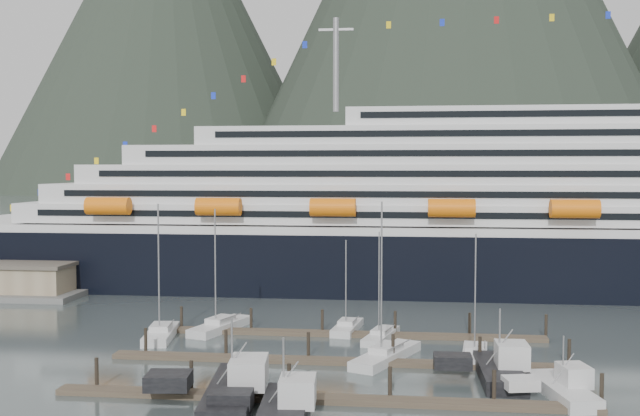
# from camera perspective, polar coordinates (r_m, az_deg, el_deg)

# --- Properties ---
(ground) EXTENTS (1600.00, 1600.00, 0.00)m
(ground) POSITION_cam_1_polar(r_m,az_deg,el_deg) (76.92, 4.75, -12.40)
(ground) COLOR #455152
(ground) RESTS_ON ground
(mountains) EXTENTS (870.00, 440.00, 420.00)m
(mountains) POSITION_cam_1_polar(r_m,az_deg,el_deg) (679.76, 11.20, 15.09)
(mountains) COLOR black
(mountains) RESTS_ON ground
(cruise_ship) EXTENTS (210.00, 30.40, 50.30)m
(cruise_ship) POSITION_cam_1_polar(r_m,az_deg,el_deg) (132.23, 18.75, -0.79)
(cruise_ship) COLOR black
(cruise_ship) RESTS_ON ground
(dock_near) EXTENTS (48.18, 2.28, 3.20)m
(dock_near) POSITION_cam_1_polar(r_m,az_deg,el_deg) (67.66, 0.14, -14.28)
(dock_near) COLOR #48392E
(dock_near) RESTS_ON ground
(dock_mid) EXTENTS (48.18, 2.28, 3.20)m
(dock_mid) POSITION_cam_1_polar(r_m,az_deg,el_deg) (80.10, 1.23, -11.54)
(dock_mid) COLOR #48392E
(dock_mid) RESTS_ON ground
(dock_far) EXTENTS (48.18, 2.28, 3.20)m
(dock_far) POSITION_cam_1_polar(r_m,az_deg,el_deg) (92.69, 2.01, -9.53)
(dock_far) COLOR #48392E
(dock_far) RESTS_ON ground
(sailboat_a) EXTENTS (4.50, 10.55, 16.84)m
(sailboat_a) POSITION_cam_1_polar(r_m,az_deg,el_deg) (93.29, -12.02, -9.41)
(sailboat_a) COLOR silver
(sailboat_a) RESTS_ON ground
(sailboat_d) EXTENTS (7.51, 12.28, 17.54)m
(sailboat_d) POSITION_cam_1_polar(r_m,az_deg,el_deg) (81.47, 5.06, -11.19)
(sailboat_d) COLOR silver
(sailboat_d) RESTS_ON ground
(sailboat_e) EXTENTS (6.17, 11.51, 15.99)m
(sailboat_e) POSITION_cam_1_polar(r_m,az_deg,el_deg) (96.47, -7.59, -8.97)
(sailboat_e) COLOR silver
(sailboat_e) RESTS_ON ground
(sailboat_f) EXTENTS (3.61, 9.00, 12.03)m
(sailboat_f) POSITION_cam_1_polar(r_m,az_deg,el_deg) (95.20, 2.09, -9.13)
(sailboat_f) COLOR silver
(sailboat_f) RESTS_ON ground
(sailboat_g) EXTENTS (4.40, 9.53, 13.37)m
(sailboat_g) POSITION_cam_1_polar(r_m,az_deg,el_deg) (90.89, 4.66, -9.73)
(sailboat_g) COLOR silver
(sailboat_g) RESTS_ON ground
(sailboat_h) EXTENTS (3.49, 9.02, 14.00)m
(sailboat_h) POSITION_cam_1_polar(r_m,az_deg,el_deg) (83.55, 11.71, -10.90)
(sailboat_h) COLOR silver
(sailboat_h) RESTS_ON ground
(trawler_a) EXTENTS (10.92, 15.07, 8.14)m
(trawler_a) POSITION_cam_1_polar(r_m,az_deg,el_deg) (68.02, -6.86, -13.60)
(trawler_a) COLOR black
(trawler_a) RESTS_ON ground
(trawler_b) EXTENTS (8.88, 11.64, 7.43)m
(trawler_b) POSITION_cam_1_polar(r_m,az_deg,el_deg) (63.05, -2.91, -15.00)
(trawler_b) COLOR black
(trawler_b) RESTS_ON ground
(trawler_d) EXTENTS (8.00, 10.64, 6.04)m
(trawler_d) POSITION_cam_1_polar(r_m,az_deg,el_deg) (72.03, 17.92, -12.94)
(trawler_d) COLOR silver
(trawler_d) RESTS_ON ground
(trawler_e) EXTENTS (9.01, 11.82, 7.66)m
(trawler_e) POSITION_cam_1_polar(r_m,az_deg,el_deg) (76.00, 13.39, -11.91)
(trawler_e) COLOR black
(trawler_e) RESTS_ON ground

